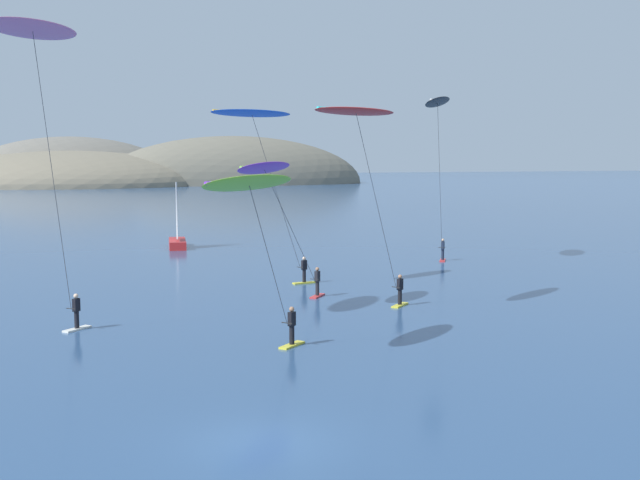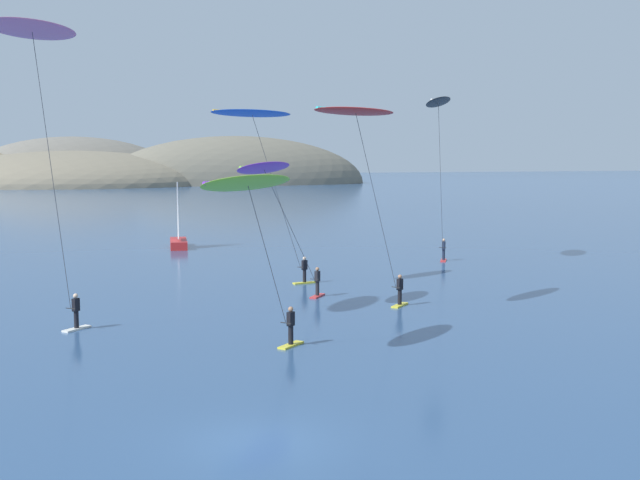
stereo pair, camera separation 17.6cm
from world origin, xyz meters
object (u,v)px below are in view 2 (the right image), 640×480
object	(u,v)px
kitesurfer_blue	(257,127)
kitesurfer_black	(439,115)
kitesurfer_purple	(270,180)
kitesurfer_lime	(252,196)
sailboat_near	(178,240)
kitesurfer_pink	(36,51)
kitesurfer_red	(360,129)

from	to	relation	value
kitesurfer_blue	kitesurfer_black	xyz separation A→B (m)	(14.88, 7.34, 1.23)
kitesurfer_purple	kitesurfer_black	size ratio (longest dim) A/B	0.64
kitesurfer_purple	kitesurfer_lime	bearing A→B (deg)	-106.32
sailboat_near	kitesurfer_lime	distance (m)	40.01
kitesurfer_pink	kitesurfer_lime	bearing A→B (deg)	-36.31
kitesurfer_pink	kitesurfer_lime	xyz separation A→B (m)	(8.21, -6.03, -6.02)
kitesurfer_red	kitesurfer_lime	distance (m)	10.24
kitesurfer_blue	kitesurfer_black	world-z (taller)	kitesurfer_black
sailboat_near	kitesurfer_blue	bearing A→B (deg)	-84.37
kitesurfer_black	kitesurfer_purple	bearing A→B (deg)	-138.34
kitesurfer_red	kitesurfer_black	xyz separation A→B (m)	(11.40, 16.04, 1.53)
kitesurfer_purple	kitesurfer_black	bearing A→B (deg)	41.66
kitesurfer_red	sailboat_near	bearing A→B (deg)	100.16
kitesurfer_lime	kitesurfer_black	bearing A→B (deg)	51.73
kitesurfer_red	kitesurfer_pink	size ratio (longest dim) A/B	0.76
sailboat_near	kitesurfer_blue	size ratio (longest dim) A/B	0.55
kitesurfer_blue	kitesurfer_black	distance (m)	16.63
kitesurfer_red	kitesurfer_blue	size ratio (longest dim) A/B	0.97
kitesurfer_purple	kitesurfer_blue	bearing A→B (deg)	84.45
sailboat_near	kitesurfer_pink	bearing A→B (deg)	-105.37
kitesurfer_red	kitesurfer_purple	size ratio (longest dim) A/B	1.33
kitesurfer_red	kitesurfer_lime	size ratio (longest dim) A/B	1.41
kitesurfer_black	kitesurfer_red	bearing A→B (deg)	-125.39
sailboat_near	kitesurfer_purple	size ratio (longest dim) A/B	0.76
kitesurfer_blue	kitesurfer_black	size ratio (longest dim) A/B	0.88
kitesurfer_red	kitesurfer_lime	world-z (taller)	kitesurfer_red
kitesurfer_lime	kitesurfer_blue	distance (m)	16.43
sailboat_near	kitesurfer_black	distance (m)	25.95
kitesurfer_red	kitesurfer_pink	world-z (taller)	kitesurfer_pink
kitesurfer_red	kitesurfer_pink	bearing A→B (deg)	-176.07
kitesurfer_red	kitesurfer_pink	xyz separation A→B (m)	(-15.04, -1.03, 3.13)
sailboat_near	kitesurfer_blue	world-z (taller)	kitesurfer_blue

